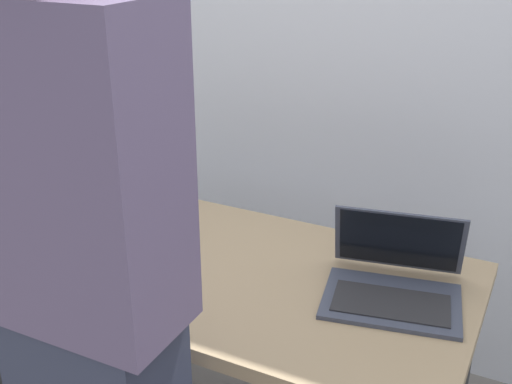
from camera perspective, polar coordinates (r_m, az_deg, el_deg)
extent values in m
cube|color=#9E8460|center=(1.82, -2.75, -7.28)|extent=(1.39, 0.73, 0.04)
cylinder|color=#2D2D30|center=(2.18, -22.02, -14.86)|extent=(0.07, 0.07, 0.69)
cylinder|color=#2D2D30|center=(2.54, -11.85, -7.77)|extent=(0.07, 0.07, 0.69)
cylinder|color=#2D2D30|center=(2.11, 17.71, -15.62)|extent=(0.07, 0.07, 0.69)
cube|color=#383D4C|center=(1.68, 12.15, -9.66)|extent=(0.39, 0.31, 0.01)
cube|color=#232326|center=(1.66, 12.12, -9.79)|extent=(0.32, 0.20, 0.00)
cube|color=#383D4C|center=(1.76, 12.80, -4.27)|extent=(0.35, 0.13, 0.19)
cube|color=black|center=(1.76, 12.79, -4.33)|extent=(0.33, 0.12, 0.18)
cylinder|color=#472B14|center=(2.06, -16.79, -0.49)|extent=(0.07, 0.07, 0.22)
cone|color=#472B14|center=(2.01, -17.19, 2.71)|extent=(0.07, 0.07, 0.03)
cylinder|color=#472B14|center=(2.00, -17.35, 3.97)|extent=(0.03, 0.03, 0.07)
cylinder|color=#BFB74C|center=(1.99, -17.49, 5.07)|extent=(0.04, 0.04, 0.01)
cylinder|color=olive|center=(2.05, -16.83, -0.21)|extent=(0.07, 0.07, 0.08)
cylinder|color=#1E5123|center=(2.16, -14.85, 0.33)|extent=(0.06, 0.06, 0.18)
cone|color=#1E5123|center=(2.12, -15.13, 2.89)|extent=(0.06, 0.06, 0.02)
cylinder|color=#1E5123|center=(2.11, -15.25, 3.98)|extent=(0.03, 0.03, 0.06)
cylinder|color=#BFB74C|center=(2.10, -15.36, 4.97)|extent=(0.03, 0.03, 0.01)
cylinder|color=#B8A6CA|center=(2.15, -14.88, 0.56)|extent=(0.06, 0.06, 0.06)
cylinder|color=brown|center=(2.03, -11.27, -1.03)|extent=(0.06, 0.06, 0.17)
cone|color=brown|center=(1.99, -11.49, 1.53)|extent=(0.06, 0.06, 0.02)
cylinder|color=brown|center=(1.97, -11.59, 2.82)|extent=(0.03, 0.03, 0.07)
cylinder|color=#BFB74C|center=(1.96, -11.69, 3.99)|extent=(0.03, 0.03, 0.01)
cylinder|color=#B99542|center=(2.02, -11.29, -0.80)|extent=(0.06, 0.06, 0.06)
cube|color=#594C6B|center=(1.19, -16.24, 1.89)|extent=(0.39, 0.22, 0.62)
cube|color=silver|center=(2.36, 7.37, 15.03)|extent=(6.00, 0.10, 2.60)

